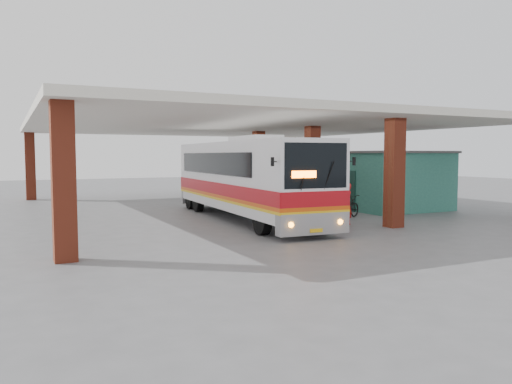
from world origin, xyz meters
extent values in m
plane|color=#515154|center=(0.00, 0.00, 0.00)|extent=(90.00, 90.00, 0.00)
cube|color=#9B3822|center=(3.00, -3.00, 2.17)|extent=(0.60, 0.60, 4.35)
cube|color=#9B3822|center=(3.00, 3.00, 2.17)|extent=(0.60, 0.60, 4.35)
cube|color=#9B3822|center=(3.00, 9.00, 2.17)|extent=(0.60, 0.60, 4.35)
cube|color=#9B3822|center=(-9.50, -4.00, 2.17)|extent=(0.60, 0.60, 4.35)
cube|color=#9B3822|center=(-9.50, 17.00, 2.17)|extent=(0.60, 0.60, 4.35)
cube|color=#9B3822|center=(10.00, 17.00, 2.17)|extent=(0.60, 0.60, 4.35)
cube|color=silver|center=(0.50, 6.50, 4.50)|extent=(21.00, 23.00, 0.30)
cube|color=#29665B|center=(7.50, 4.00, 1.50)|extent=(5.00, 8.00, 3.00)
cube|color=#4D4D4D|center=(7.50, 4.00, 3.05)|extent=(5.20, 8.20, 0.12)
cube|color=#14372F|center=(4.98, 2.50, 1.05)|extent=(0.08, 0.95, 2.10)
cube|color=black|center=(4.98, 5.50, 1.80)|extent=(0.08, 1.20, 1.00)
cube|color=black|center=(4.95, 5.50, 1.80)|extent=(0.04, 1.30, 1.10)
cube|color=silver|center=(-1.25, 1.93, 2.00)|extent=(3.38, 12.75, 2.94)
cube|color=silver|center=(-1.31, 0.88, 3.58)|extent=(1.45, 3.22, 0.26)
cube|color=gray|center=(-1.62, -4.18, 0.58)|extent=(2.67, 0.58, 0.74)
cube|color=#AB0B13|center=(-1.25, 1.93, 1.42)|extent=(3.42, 12.76, 0.53)
cube|color=#D24B0B|center=(-1.25, 1.93, 1.09)|extent=(3.42, 12.76, 0.14)
cube|color=yellow|center=(-1.25, 1.93, 0.97)|extent=(3.42, 12.76, 0.11)
cube|color=black|center=(-1.62, -4.33, 2.55)|extent=(2.38, 0.24, 1.52)
cube|color=black|center=(-2.52, 2.85, 2.52)|extent=(0.61, 9.45, 0.95)
cube|color=black|center=(0.12, 2.69, 2.52)|extent=(0.61, 9.45, 0.95)
cube|color=#FF5905|center=(-2.10, -4.36, 2.26)|extent=(0.90, 0.10, 0.23)
sphere|color=orange|center=(-2.57, -4.35, 0.61)|extent=(0.19, 0.19, 0.19)
sphere|color=orange|center=(-0.68, -4.46, 0.61)|extent=(0.19, 0.19, 0.19)
cube|color=yellow|center=(-1.63, -4.41, 0.37)|extent=(0.47, 0.06, 0.13)
cylinder|color=black|center=(-2.65, -2.41, 0.53)|extent=(0.40, 1.07, 1.05)
cylinder|color=black|center=(-0.38, -2.55, 0.53)|extent=(0.40, 1.07, 1.05)
cylinder|color=black|center=(-2.16, 5.67, 0.53)|extent=(0.40, 1.07, 1.05)
cylinder|color=black|center=(0.10, 5.53, 0.53)|extent=(0.40, 1.07, 1.05)
cylinder|color=black|center=(-2.08, 7.03, 0.53)|extent=(0.40, 1.07, 1.05)
cylinder|color=black|center=(0.18, 6.90, 0.53)|extent=(0.40, 1.07, 1.05)
imported|color=black|center=(3.04, 0.14, 0.53)|extent=(2.11, 1.39, 1.05)
imported|color=red|center=(1.63, -1.69, 0.88)|extent=(0.73, 0.58, 1.75)
cube|color=#B71313|center=(5.00, 7.90, 0.21)|extent=(0.50, 0.50, 0.06)
cube|color=#B71313|center=(5.15, 7.96, 0.46)|extent=(0.18, 0.38, 0.55)
cylinder|color=black|center=(4.91, 7.70, 0.09)|extent=(0.03, 0.03, 0.18)
cylinder|color=black|center=(5.20, 7.81, 0.09)|extent=(0.03, 0.03, 0.18)
cylinder|color=black|center=(4.80, 7.99, 0.09)|extent=(0.03, 0.03, 0.18)
cylinder|color=black|center=(5.09, 8.10, 0.09)|extent=(0.03, 0.03, 0.18)
camera|label=1|loc=(-10.86, -18.33, 2.89)|focal=35.00mm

